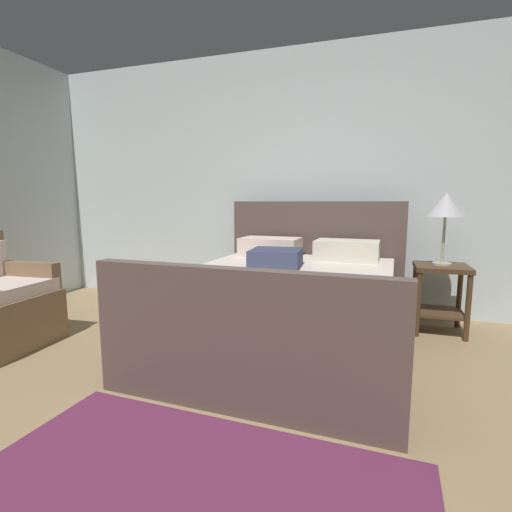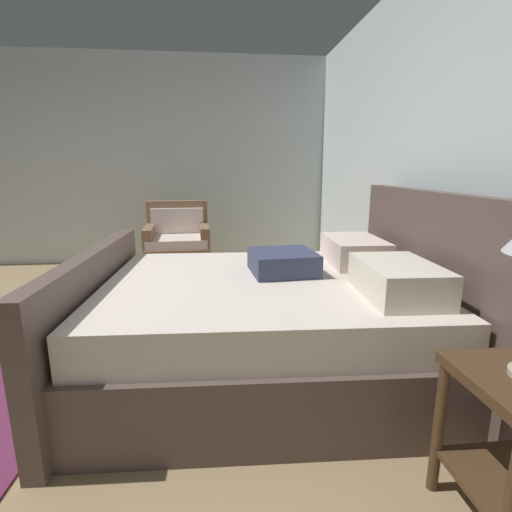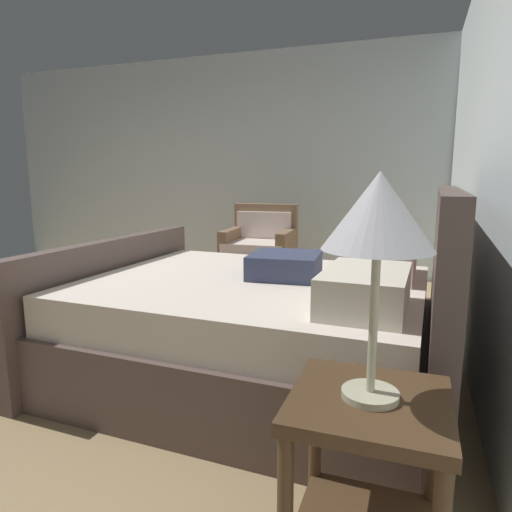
{
  "view_description": "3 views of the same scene",
  "coord_description": "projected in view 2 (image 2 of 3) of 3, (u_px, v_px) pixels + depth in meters",
  "views": [
    {
      "loc": [
        0.67,
        -1.03,
        1.14
      ],
      "look_at": [
        -0.31,
        1.94,
        0.7
      ],
      "focal_mm": 26.6,
      "sensor_mm": 36.0,
      "label": 1
    },
    {
      "loc": [
        2.24,
        1.52,
        1.28
      ],
      "look_at": [
        -0.13,
        1.77,
        0.73
      ],
      "focal_mm": 26.9,
      "sensor_mm": 36.0,
      "label": 2
    },
    {
      "loc": [
        2.41,
        2.66,
        1.21
      ],
      "look_at": [
        -0.13,
        1.76,
        0.74
      ],
      "focal_mm": 31.71,
      "sensor_mm": 36.0,
      "label": 3
    }
  ],
  "objects": [
    {
      "name": "wall_back",
      "position": [
        473.0,
        154.0,
        2.31
      ],
      "size": [
        6.41,
        0.12,
        2.73
      ],
      "primitive_type": "cube",
      "color": "silver",
      "rests_on": "ground"
    },
    {
      "name": "wall_side_left",
      "position": [
        101.0,
        162.0,
        5.11
      ],
      "size": [
        0.12,
        6.14,
        2.73
      ],
      "primitive_type": "cube",
      "color": "silver",
      "rests_on": "ground"
    },
    {
      "name": "bed",
      "position": [
        270.0,
        320.0,
        2.41
      ],
      "size": [
        1.81,
        2.19,
        1.15
      ],
      "color": "brown",
      "rests_on": "ground"
    },
    {
      "name": "armchair",
      "position": [
        178.0,
        250.0,
        4.5
      ],
      "size": [
        0.77,
        0.76,
        0.9
      ],
      "color": "#826246",
      "rests_on": "ground"
    },
    {
      "name": "area_rug",
      "position": [
        6.0,
        383.0,
        2.33
      ],
      "size": [
        1.9,
        0.97,
        0.01
      ],
      "primitive_type": "cube",
      "rotation": [
        0.0,
        0.0,
        -0.03
      ],
      "color": "#612547",
      "rests_on": "ground"
    }
  ]
}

